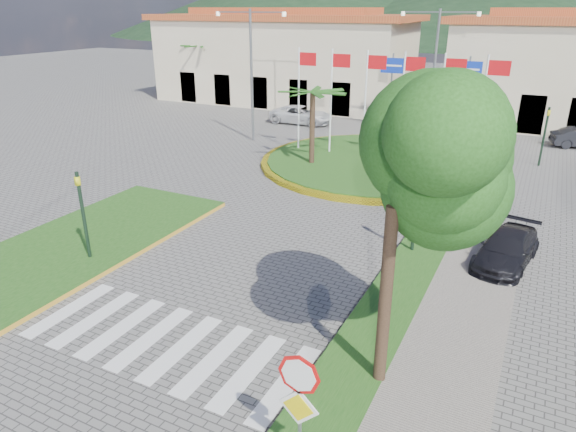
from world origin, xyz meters
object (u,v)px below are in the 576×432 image
at_px(deciduous_tree, 396,169).
at_px(car_side_right, 507,249).
at_px(stop_sign, 299,396).
at_px(car_dark_a, 408,107).
at_px(roundabout_island, 376,162).
at_px(white_van, 301,115).

relative_size(deciduous_tree, car_side_right, 1.77).
distance_m(stop_sign, car_dark_a, 35.43).
relative_size(roundabout_island, stop_sign, 4.79).
relative_size(stop_sign, car_dark_a, 0.71).
xyz_separation_m(white_van, car_side_right, (15.88, -17.33, -0.09)).
bearing_deg(white_van, stop_sign, -155.91).
height_order(stop_sign, car_dark_a, stop_sign).
distance_m(roundabout_island, deciduous_tree, 18.55).
relative_size(roundabout_island, white_van, 2.71).
bearing_deg(deciduous_tree, car_side_right, 75.39).
bearing_deg(car_dark_a, stop_sign, 170.90).
relative_size(roundabout_island, car_side_right, 3.31).
height_order(roundabout_island, white_van, roundabout_island).
bearing_deg(roundabout_island, white_van, 136.35).
bearing_deg(white_van, roundabout_island, -134.90).
height_order(roundabout_island, deciduous_tree, deciduous_tree).
height_order(white_van, car_dark_a, white_van).
relative_size(roundabout_island, car_dark_a, 3.42).
relative_size(white_van, car_side_right, 1.22).
bearing_deg(car_dark_a, deciduous_tree, 172.99).
relative_size(stop_sign, car_side_right, 0.69).
bearing_deg(car_side_right, deciduous_tree, -95.76).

